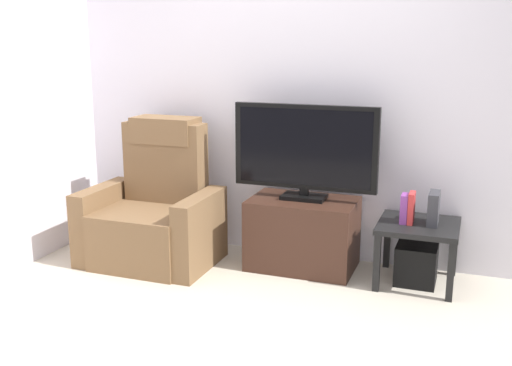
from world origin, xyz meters
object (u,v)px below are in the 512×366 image
at_px(tv_stand, 303,233).
at_px(game_console, 434,208).
at_px(book_leftmost, 404,208).
at_px(subwoofer_box, 416,264).
at_px(television, 305,150).
at_px(recliner_armchair, 155,213).
at_px(side_table, 418,233).
at_px(book_middle, 411,208).

bearing_deg(tv_stand, game_console, -0.31).
height_order(book_leftmost, game_console, game_console).
distance_m(subwoofer_box, book_leftmost, 0.41).
height_order(television, game_console, television).
relative_size(tv_stand, recliner_armchair, 0.72).
bearing_deg(television, side_table, -2.34).
bearing_deg(book_middle, tv_stand, 177.41).
bearing_deg(subwoofer_box, tv_stand, 178.96).
bearing_deg(subwoofer_box, television, 177.66).
bearing_deg(book_middle, side_table, 20.25).
distance_m(side_table, book_leftmost, 0.20).
relative_size(television, subwoofer_box, 3.83).
xyz_separation_m(recliner_armchair, game_console, (2.04, 0.22, 0.18)).
xyz_separation_m(tv_stand, side_table, (0.83, -0.02, 0.11)).
bearing_deg(game_console, television, 178.51).
relative_size(subwoofer_box, book_middle, 1.28).
bearing_deg(side_table, television, 177.66).
height_order(television, recliner_armchair, television).
bearing_deg(recliner_armchair, television, 8.06).
xyz_separation_m(tv_stand, book_middle, (0.78, -0.04, 0.28)).
height_order(tv_stand, subwoofer_box, tv_stand).
bearing_deg(side_table, subwoofer_box, 180.00).
xyz_separation_m(tv_stand, game_console, (0.92, -0.01, 0.29)).
bearing_deg(book_middle, subwoofer_box, 20.25).
xyz_separation_m(book_leftmost, game_console, (0.19, 0.03, 0.01)).
xyz_separation_m(subwoofer_box, game_console, (0.09, 0.01, 0.41)).
height_order(television, book_middle, television).
distance_m(television, side_table, 0.98).
bearing_deg(game_console, tv_stand, 179.69).
distance_m(subwoofer_box, book_middle, 0.41).
xyz_separation_m(subwoofer_box, book_middle, (-0.05, -0.02, 0.41)).
xyz_separation_m(tv_stand, book_leftmost, (0.73, -0.04, 0.27)).
bearing_deg(tv_stand, subwoofer_box, -1.04).
xyz_separation_m(book_middle, game_console, (0.14, 0.03, 0.00)).
bearing_deg(book_middle, recliner_armchair, -174.41).
bearing_deg(recliner_armchair, book_middle, 1.55).
xyz_separation_m(tv_stand, subwoofer_box, (0.83, -0.02, -0.12)).
distance_m(tv_stand, book_middle, 0.83).
xyz_separation_m(side_table, game_console, (0.09, 0.01, 0.18)).
distance_m(recliner_armchair, game_console, 2.06).
distance_m(tv_stand, game_console, 0.96).
height_order(tv_stand, game_console, game_console).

